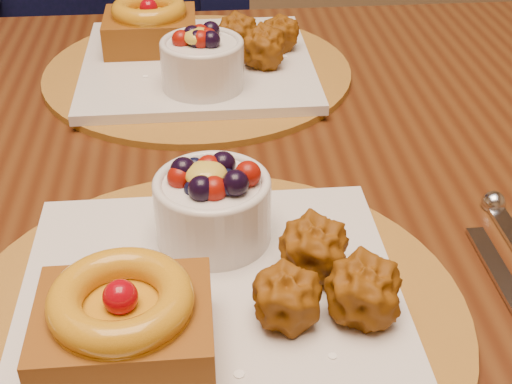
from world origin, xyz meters
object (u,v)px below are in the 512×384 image
at_px(place_setting_near, 206,290).
at_px(place_setting_far, 195,56).
at_px(dining_table, 206,228).
at_px(chair_far, 77,101).

xyz_separation_m(place_setting_near, place_setting_far, (-0.00, 0.43, 0.00)).
bearing_deg(place_setting_near, place_setting_far, 90.01).
xyz_separation_m(dining_table, place_setting_far, (-0.00, 0.21, 0.10)).
bearing_deg(chair_far, dining_table, -88.48).
xyz_separation_m(dining_table, chair_far, (-0.25, 0.75, -0.21)).
height_order(dining_table, place_setting_near, place_setting_near).
bearing_deg(place_setting_far, chair_far, 114.84).
relative_size(place_setting_far, chair_far, 0.45).
bearing_deg(place_setting_near, chair_far, 104.36).
relative_size(place_setting_near, chair_far, 0.45).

